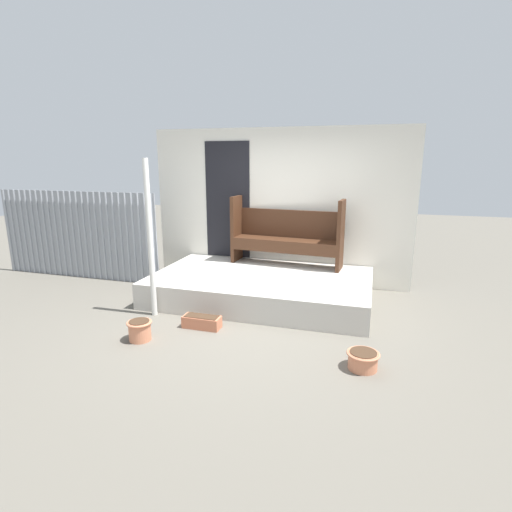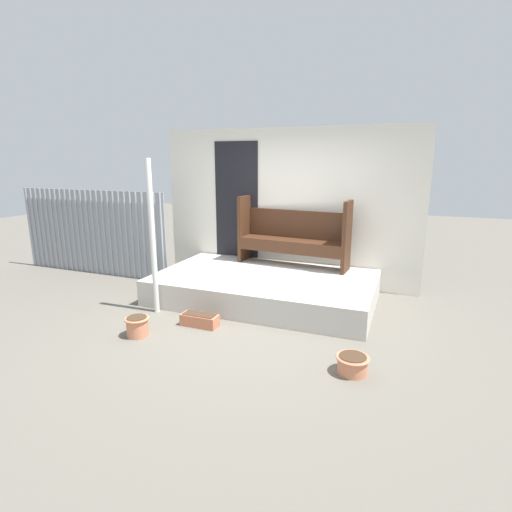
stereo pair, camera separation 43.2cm
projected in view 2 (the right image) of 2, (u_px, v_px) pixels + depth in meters
name	position (u px, v px, depth m)	size (l,w,h in m)	color
ground_plane	(245.00, 323.00, 5.23)	(24.00, 24.00, 0.00)	#666056
porch_slab	(265.00, 287.00, 6.09)	(3.24, 1.94, 0.38)	beige
house_wall	(283.00, 207.00, 6.75)	(4.44, 0.08, 2.60)	white
fence_corrugated	(92.00, 232.00, 7.35)	(3.19, 0.05, 1.55)	gray
support_post	(153.00, 238.00, 5.38)	(0.07, 0.07, 2.11)	silver
bench	(293.00, 233.00, 6.51)	(1.86, 0.55, 1.11)	#422616
flower_pot_left	(137.00, 326.00, 4.83)	(0.30, 0.30, 0.24)	tan
flower_pot_middle	(352.00, 364.00, 3.98)	(0.34, 0.34, 0.19)	tan
planter_box_rect	(200.00, 320.00, 5.13)	(0.48, 0.19, 0.16)	#C67251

